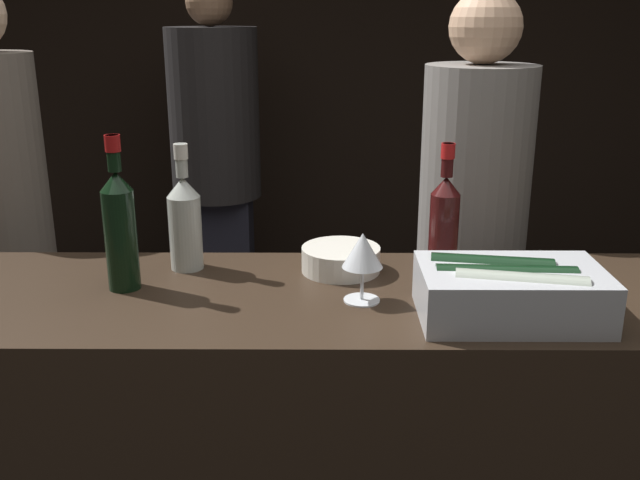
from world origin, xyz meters
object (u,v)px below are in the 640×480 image
at_px(bowl_white, 341,258).
at_px(person_blond_tee, 216,162).
at_px(red_wine_bottle_burgundy, 120,226).
at_px(white_wine_bottle, 185,219).
at_px(red_wine_bottle_tall, 444,221).
at_px(ice_bin_with_bottles, 509,290).
at_px(person_in_hoodie, 0,241).
at_px(person_grey_polo, 470,248).
at_px(wine_glass, 363,252).

relative_size(bowl_white, person_blond_tee, 0.11).
bearing_deg(red_wine_bottle_burgundy, white_wine_bottle, 48.61).
bearing_deg(red_wine_bottle_tall, ice_bin_with_bottles, -69.72).
height_order(person_in_hoodie, person_blond_tee, person_blond_tee).
distance_m(ice_bin_with_bottles, person_in_hoodie, 1.58).
height_order(bowl_white, red_wine_bottle_burgundy, red_wine_bottle_burgundy).
bearing_deg(person_blond_tee, ice_bin_with_bottles, 24.49).
height_order(ice_bin_with_bottles, person_grey_polo, person_grey_polo).
bearing_deg(person_in_hoodie, wine_glass, 151.66).
distance_m(bowl_white, person_grey_polo, 0.62).
height_order(bowl_white, red_wine_bottle_tall, red_wine_bottle_tall).
bearing_deg(red_wine_bottle_tall, person_grey_polo, 69.95).
xyz_separation_m(ice_bin_with_bottles, person_in_hoodie, (-1.40, 0.72, -0.13)).
xyz_separation_m(ice_bin_with_bottles, red_wine_bottle_burgundy, (-0.86, 0.16, 0.09)).
height_order(wine_glass, red_wine_bottle_tall, red_wine_bottle_tall).
distance_m(bowl_white, red_wine_bottle_tall, 0.27).
distance_m(ice_bin_with_bottles, bowl_white, 0.45).
bearing_deg(white_wine_bottle, red_wine_bottle_tall, -3.37).
bearing_deg(ice_bin_with_bottles, person_in_hoodie, 153.00).
bearing_deg(wine_glass, white_wine_bottle, 153.68).
distance_m(bowl_white, person_blond_tee, 1.73).
height_order(red_wine_bottle_tall, person_in_hoodie, person_in_hoodie).
height_order(white_wine_bottle, person_grey_polo, person_grey_polo).
xyz_separation_m(bowl_white, person_blond_tee, (-0.55, 1.64, -0.09)).
xyz_separation_m(wine_glass, person_grey_polo, (0.37, 0.64, -0.20)).
bearing_deg(person_blond_tee, white_wine_bottle, 5.13).
relative_size(red_wine_bottle_tall, red_wine_bottle_burgundy, 0.90).
relative_size(red_wine_bottle_tall, white_wine_bottle, 1.03).
bearing_deg(white_wine_bottle, person_in_hoodie, 148.24).
height_order(wine_glass, white_wine_bottle, white_wine_bottle).
height_order(red_wine_bottle_burgundy, person_blond_tee, person_blond_tee).
height_order(ice_bin_with_bottles, wine_glass, wine_glass).
xyz_separation_m(wine_glass, red_wine_bottle_burgundy, (-0.55, 0.08, 0.04)).
xyz_separation_m(bowl_white, person_in_hoodie, (-1.06, 0.43, -0.10)).
bearing_deg(person_grey_polo, bowl_white, -32.18).
distance_m(red_wine_bottle_tall, person_grey_polo, 0.54).
bearing_deg(bowl_white, white_wine_bottle, 177.16).
bearing_deg(person_grey_polo, red_wine_bottle_burgundy, -47.65).
relative_size(red_wine_bottle_burgundy, person_blond_tee, 0.20).
bearing_deg(red_wine_bottle_burgundy, wine_glass, -7.75).
xyz_separation_m(ice_bin_with_bottles, person_grey_polo, (0.07, 0.72, -0.15)).
bearing_deg(white_wine_bottle, wine_glass, -26.32).
xyz_separation_m(person_in_hoodie, person_grey_polo, (1.47, 0.01, -0.02)).
bearing_deg(wine_glass, bowl_white, 102.45).
xyz_separation_m(bowl_white, wine_glass, (0.04, -0.19, 0.08)).
xyz_separation_m(person_in_hoodie, person_blond_tee, (0.50, 1.20, 0.01)).
distance_m(wine_glass, person_grey_polo, 0.77).
bearing_deg(person_in_hoodie, white_wine_bottle, 149.60).
bearing_deg(wine_glass, red_wine_bottle_tall, 40.40).
xyz_separation_m(bowl_white, person_grey_polo, (0.42, 0.44, -0.12)).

